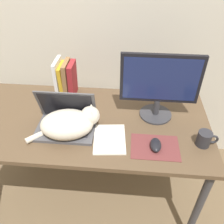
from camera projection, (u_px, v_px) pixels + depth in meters
The scene contains 9 objects.
desk at pixel (89, 129), 1.50m from camera, with size 1.47×0.72×0.75m.
laptop at pixel (66, 122), 1.37m from camera, with size 0.34×0.23×0.23m.
cat at pixel (70, 123), 1.31m from camera, with size 0.40×0.25×0.16m.
external_monitor at pixel (160, 85), 1.35m from camera, with size 0.45×0.20×0.41m.
mousepad at pixel (155, 147), 1.27m from camera, with size 0.26×0.19×0.00m.
computer_mouse at pixel (156, 145), 1.26m from camera, with size 0.06×0.10×0.04m.
book_row at pixel (66, 79), 1.59m from camera, with size 0.13×0.16×0.26m.
notepad at pixel (110, 139), 1.32m from camera, with size 0.20×0.25×0.01m.
mug at pixel (205, 139), 1.26m from camera, with size 0.11×0.08×0.09m.
Camera 1 is at (0.24, -0.73, 1.69)m, focal length 38.00 mm.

